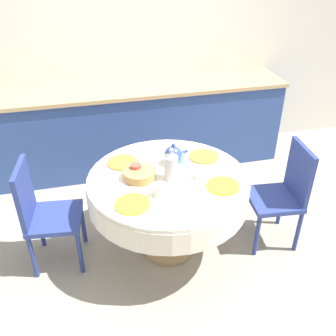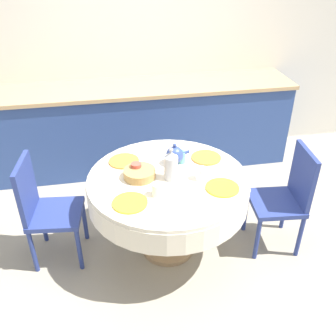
# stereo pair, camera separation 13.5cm
# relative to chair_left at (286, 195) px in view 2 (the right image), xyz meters

# --- Properties ---
(ground_plane) EXTENTS (12.00, 12.00, 0.00)m
(ground_plane) POSITION_rel_chair_left_xyz_m (-0.95, 0.09, -0.50)
(ground_plane) COLOR #9E937F
(wall_back) EXTENTS (7.00, 0.05, 2.60)m
(wall_back) POSITION_rel_chair_left_xyz_m (-0.95, 1.89, 0.80)
(wall_back) COLOR silver
(wall_back) RESTS_ON ground_plane
(kitchen_counter) EXTENTS (3.24, 0.64, 0.94)m
(kitchen_counter) POSITION_rel_chair_left_xyz_m (-0.95, 1.55, -0.03)
(kitchen_counter) COLOR #2D4784
(kitchen_counter) RESTS_ON ground_plane
(dining_table) EXTENTS (1.23, 1.23, 0.73)m
(dining_table) POSITION_rel_chair_left_xyz_m (-0.95, 0.09, 0.10)
(dining_table) COLOR tan
(dining_table) RESTS_ON ground_plane
(chair_left) EXTENTS (0.44, 0.44, 0.90)m
(chair_left) POSITION_rel_chair_left_xyz_m (0.00, 0.00, 0.00)
(chair_left) COLOR navy
(chair_left) RESTS_ON ground_plane
(chair_right) EXTENTS (0.44, 0.44, 0.90)m
(chair_right) POSITION_rel_chair_left_xyz_m (-1.91, 0.20, 0.00)
(chair_right) COLOR navy
(chair_right) RESTS_ON ground_plane
(plate_near_left) EXTENTS (0.24, 0.24, 0.01)m
(plate_near_left) POSITION_rel_chair_left_xyz_m (-1.27, -0.19, 0.24)
(plate_near_left) COLOR yellow
(plate_near_left) RESTS_ON dining_table
(cup_near_left) EXTENTS (0.08, 0.08, 0.09)m
(cup_near_left) POSITION_rel_chair_left_xyz_m (-1.07, -0.12, 0.28)
(cup_near_left) COLOR white
(cup_near_left) RESTS_ON dining_table
(plate_near_right) EXTENTS (0.24, 0.24, 0.01)m
(plate_near_right) POSITION_rel_chair_left_xyz_m (-0.60, -0.13, 0.24)
(plate_near_right) COLOR yellow
(plate_near_right) RESTS_ON dining_table
(cup_near_right) EXTENTS (0.08, 0.08, 0.09)m
(cup_near_right) POSITION_rel_chair_left_xyz_m (-0.72, 0.02, 0.28)
(cup_near_right) COLOR white
(cup_near_right) RESTS_ON dining_table
(plate_far_left) EXTENTS (0.24, 0.24, 0.01)m
(plate_far_left) POSITION_rel_chair_left_xyz_m (-1.26, 0.38, 0.24)
(plate_far_left) COLOR orange
(plate_far_left) RESTS_ON dining_table
(cup_far_left) EXTENTS (0.08, 0.08, 0.09)m
(cup_far_left) POSITION_rel_chair_left_xyz_m (-1.18, 0.17, 0.28)
(cup_far_left) COLOR #CC4C3D
(cup_far_left) RESTS_ON dining_table
(plate_far_right) EXTENTS (0.24, 0.24, 0.01)m
(plate_far_right) POSITION_rel_chair_left_xyz_m (-0.60, 0.31, 0.24)
(plate_far_right) COLOR orange
(plate_far_right) RESTS_ON dining_table
(cup_far_right) EXTENTS (0.08, 0.08, 0.09)m
(cup_far_right) POSITION_rel_chair_left_xyz_m (-0.82, 0.29, 0.28)
(cup_far_right) COLOR #5BA39E
(cup_far_right) RESTS_ON dining_table
(coffee_carafe) EXTENTS (0.10, 0.10, 0.26)m
(coffee_carafe) POSITION_rel_chair_left_xyz_m (-0.94, 0.07, 0.34)
(coffee_carafe) COLOR #B2B2B7
(coffee_carafe) RESTS_ON dining_table
(teapot) EXTENTS (0.19, 0.14, 0.18)m
(teapot) POSITION_rel_chair_left_xyz_m (-0.87, 0.27, 0.31)
(teapot) COLOR #33478E
(teapot) RESTS_ON dining_table
(bread_basket) EXTENTS (0.24, 0.24, 0.07)m
(bread_basket) POSITION_rel_chair_left_xyz_m (-1.17, 0.13, 0.26)
(bread_basket) COLOR #AD844C
(bread_basket) RESTS_ON dining_table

